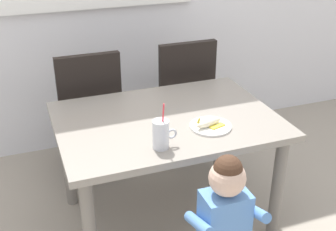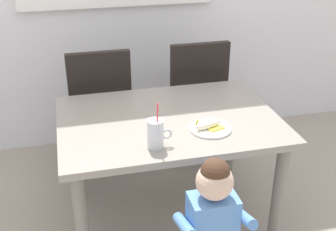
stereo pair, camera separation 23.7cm
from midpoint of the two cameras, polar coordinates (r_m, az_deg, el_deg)
ground_plane at (r=2.88m, az=2.48°, el=-13.26°), size 24.00×24.00×0.00m
dining_table at (r=2.53m, az=2.75°, el=-2.42°), size 1.25×0.90×0.72m
dining_chair_left at (r=3.10m, az=-6.76°, el=1.48°), size 0.44×0.45×0.96m
dining_chair_right at (r=3.26m, az=5.52°, el=2.89°), size 0.44×0.45×0.96m
toddler_standing at (r=2.07m, az=9.23°, el=-13.17°), size 0.33×0.24×0.84m
milk_cup at (r=2.16m, az=1.53°, el=-2.70°), size 0.13×0.08×0.25m
snack_plate at (r=2.38m, az=8.42°, el=-1.77°), size 0.23×0.23×0.01m
peeled_banana at (r=2.36m, az=8.26°, el=-1.28°), size 0.18×0.12×0.07m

